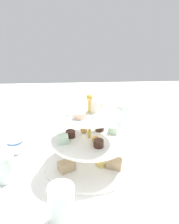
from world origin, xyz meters
TOP-DOWN VIEW (x-y plane):
  - ground_plane at (0.00, 0.00)m, footprint 2.40×2.40m
  - tiered_serving_stand at (0.00, -0.00)m, footprint 0.30×0.30m
  - water_glass_tall_right at (0.16, 0.21)m, footprint 0.07×0.07m
  - water_glass_short_left at (-0.26, -0.06)m, footprint 0.06×0.06m
  - teacup_with_saucer at (-0.26, 0.08)m, footprint 0.09×0.09m
  - butter_knife_right at (-0.14, 0.28)m, footprint 0.15×0.10m
  - water_glass_mid_back at (-0.08, -0.22)m, footprint 0.06×0.06m

SIDE VIEW (x-z plane):
  - ground_plane at x=0.00m, z-range 0.00..0.00m
  - butter_knife_right at x=-0.14m, z-range 0.00..0.00m
  - teacup_with_saucer at x=-0.26m, z-range 0.00..0.05m
  - water_glass_short_left at x=-0.26m, z-range 0.00..0.08m
  - water_glass_mid_back at x=-0.08m, z-range 0.00..0.10m
  - water_glass_tall_right at x=0.16m, z-range 0.00..0.13m
  - tiered_serving_stand at x=0.00m, z-range -0.05..0.19m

